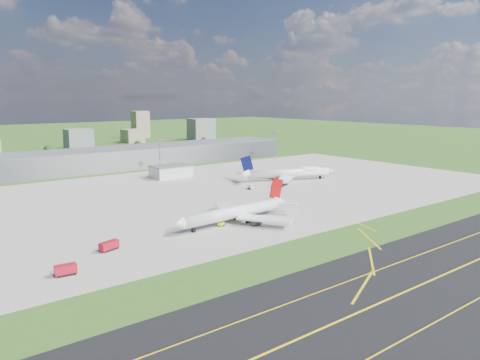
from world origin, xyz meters
TOP-DOWN VIEW (x-y plane):
  - ground at (0.00, 150.00)m, footprint 1400.00×1400.00m
  - taxiway at (0.00, -110.00)m, footprint 1400.00×60.00m
  - apron at (10.00, 40.00)m, footprint 360.00×190.00m
  - terminal at (0.00, 165.00)m, footprint 300.00×42.00m
  - ops_building at (10.00, 100.00)m, footprint 26.00×16.00m
  - mast_center at (10.00, 115.00)m, footprint 3.50×2.00m
  - mast_east at (120.00, 115.00)m, footprint 3.50×2.00m
  - airliner_red_twin at (-26.50, -21.33)m, footprint 63.98×49.80m
  - airliner_blue_quad at (66.23, 41.61)m, footprint 63.76×48.43m
  - fire_truck at (-85.87, -23.23)m, footprint 7.91×4.98m
  - crash_tender at (-106.02, -37.91)m, footprint 6.84×3.59m
  - tug_yellow at (-35.28, -22.16)m, footprint 3.87×3.36m
  - van_white_near at (26.58, 32.94)m, footprint 3.64×5.28m
  - van_white_far at (71.40, 50.27)m, footprint 5.14×4.35m
  - bldg_c at (20.00, 310.00)m, footprint 26.00×20.00m
  - bldg_ce at (100.00, 350.00)m, footprint 22.00×24.00m
  - bldg_e at (180.00, 320.00)m, footprint 30.00×22.00m
  - bldg_tall_e at (140.00, 410.00)m, footprint 20.00×18.00m
  - tree_c at (-20.00, 280.00)m, footprint 8.10×8.10m
  - tree_e at (70.00, 275.00)m, footprint 7.65×7.65m
  - tree_far_e at (160.00, 285.00)m, footprint 6.30×6.30m

SIDE VIEW (x-z plane):
  - ground at x=0.00m, z-range 0.00..0.00m
  - taxiway at x=0.00m, z-range 0.00..0.06m
  - apron at x=10.00m, z-range 0.00..0.08m
  - tug_yellow at x=-35.28m, z-range 0.04..1.74m
  - van_white_far at x=71.40m, z-range 0.01..2.45m
  - van_white_near at x=26.58m, z-range 0.01..2.50m
  - fire_truck at x=-85.87m, z-range 0.00..3.31m
  - crash_tender at x=-106.02m, z-range 0.00..3.41m
  - ops_building at x=10.00m, z-range 0.00..8.00m
  - tree_far_e at x=160.00m, z-range 0.68..8.38m
  - airliner_red_twin at x=-26.50m, z-range -4.10..13.45m
  - airliner_blue_quad at x=66.23m, z-range -3.91..13.68m
  - tree_e at x=70.00m, z-range 0.84..10.19m
  - tree_c at x=-20.00m, z-range 0.89..10.79m
  - terminal at x=0.00m, z-range 0.00..15.00m
  - bldg_ce at x=100.00m, z-range 0.00..16.00m
  - bldg_c at x=20.00m, z-range 0.00..22.00m
  - bldg_e at x=180.00m, z-range 0.00..28.00m
  - mast_center at x=10.00m, z-range 4.76..30.66m
  - mast_east at x=120.00m, z-range 4.76..30.66m
  - bldg_tall_e at x=140.00m, z-range 0.00..36.00m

